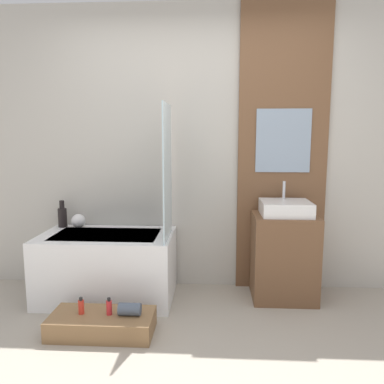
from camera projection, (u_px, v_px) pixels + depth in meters
The scene contains 12 objects.
wall_tiled_back at pixel (198, 150), 3.48m from camera, with size 4.20×0.06×2.60m, color #B7B2A8.
wall_wood_accent at pixel (282, 150), 3.38m from camera, with size 0.80×0.04×2.60m.
bathtub at pixel (108, 266), 3.29m from camera, with size 1.15×0.67×0.58m.
glass_shower_screen at pixel (167, 172), 3.08m from camera, with size 0.01×0.51×1.11m, color silver.
wooden_step_bench at pixel (102, 324), 2.72m from camera, with size 0.75×0.35×0.15m, color olive.
vanity_cabinet at pixel (284, 257), 3.28m from camera, with size 0.54×0.44×0.75m, color brown.
sink at pixel (285, 208), 3.22m from camera, with size 0.42×0.37×0.28m.
vase_tall_dark at pixel (62, 216), 3.50m from camera, with size 0.08×0.08×0.25m.
vase_round_light at pixel (78, 221), 3.48m from camera, with size 0.13×0.13×0.13m, color white.
bottle_soap_primary at pixel (81, 306), 2.71m from camera, with size 0.04×0.04×0.12m.
bottle_soap_secondary at pixel (109, 307), 2.70m from camera, with size 0.04×0.04×0.13m.
towel_roll at pixel (130, 309), 2.69m from camera, with size 0.09×0.09×0.16m, color #4C5666.
Camera 1 is at (0.15, -1.91, 1.42)m, focal length 35.00 mm.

